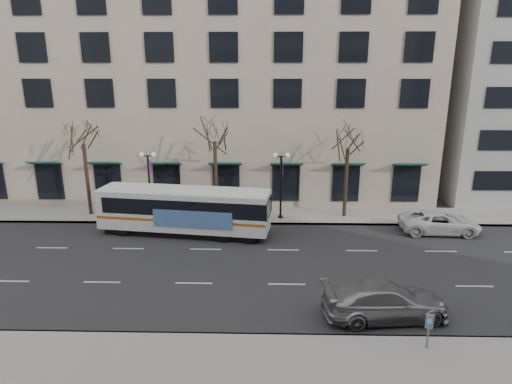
{
  "coord_description": "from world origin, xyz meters",
  "views": [
    {
      "loc": [
        3.83,
        -23.07,
        10.96
      ],
      "look_at": [
        3.26,
        1.76,
        4.0
      ],
      "focal_mm": 30.0,
      "sensor_mm": 36.0,
      "label": 1
    }
  ],
  "objects_px": {
    "tree_far_right": "(349,136)",
    "lamp_post_right": "(281,183)",
    "tree_far_mid": "(214,129)",
    "pay_station": "(429,324)",
    "city_bus": "(185,210)",
    "tree_far_left": "(82,131)",
    "white_pickup": "(439,222)",
    "lamp_post_left": "(149,182)",
    "silver_car": "(385,301)"
  },
  "relations": [
    {
      "from": "tree_far_mid",
      "to": "pay_station",
      "type": "xyz_separation_m",
      "value": [
        10.44,
        -16.64,
        -5.68
      ]
    },
    {
      "from": "tree_far_left",
      "to": "tree_far_mid",
      "type": "xyz_separation_m",
      "value": [
        10.0,
        0.0,
        0.21
      ]
    },
    {
      "from": "tree_far_left",
      "to": "tree_far_right",
      "type": "relative_size",
      "value": 1.03
    },
    {
      "from": "lamp_post_left",
      "to": "silver_car",
      "type": "xyz_separation_m",
      "value": [
        14.37,
        -13.57,
        -2.11
      ]
    },
    {
      "from": "silver_car",
      "to": "white_pickup",
      "type": "xyz_separation_m",
      "value": [
        6.76,
        11.05,
        -0.07
      ]
    },
    {
      "from": "lamp_post_left",
      "to": "white_pickup",
      "type": "height_order",
      "value": "lamp_post_left"
    },
    {
      "from": "lamp_post_right",
      "to": "city_bus",
      "type": "bearing_deg",
      "value": -155.25
    },
    {
      "from": "tree_far_left",
      "to": "lamp_post_right",
      "type": "xyz_separation_m",
      "value": [
        15.01,
        -0.6,
        -3.75
      ]
    },
    {
      "from": "pay_station",
      "to": "tree_far_left",
      "type": "bearing_deg",
      "value": 164.83
    },
    {
      "from": "white_pickup",
      "to": "lamp_post_left",
      "type": "bearing_deg",
      "value": 85.48
    },
    {
      "from": "tree_far_left",
      "to": "white_pickup",
      "type": "distance_m",
      "value": 26.99
    },
    {
      "from": "tree_far_mid",
      "to": "white_pickup",
      "type": "bearing_deg",
      "value": -10.95
    },
    {
      "from": "lamp_post_right",
      "to": "tree_far_left",
      "type": "bearing_deg",
      "value": 177.71
    },
    {
      "from": "lamp_post_left",
      "to": "white_pickup",
      "type": "xyz_separation_m",
      "value": [
        21.13,
        -2.52,
        -2.18
      ]
    },
    {
      "from": "tree_far_left",
      "to": "tree_far_mid",
      "type": "bearing_deg",
      "value": 0.0
    },
    {
      "from": "tree_far_right",
      "to": "lamp_post_right",
      "type": "relative_size",
      "value": 1.55
    },
    {
      "from": "tree_far_mid",
      "to": "city_bus",
      "type": "bearing_deg",
      "value": -115.13
    },
    {
      "from": "lamp_post_right",
      "to": "city_bus",
      "type": "xyz_separation_m",
      "value": [
        -6.75,
        -3.11,
        -1.17
      ]
    },
    {
      "from": "tree_far_right",
      "to": "silver_car",
      "type": "bearing_deg",
      "value": -92.52
    },
    {
      "from": "lamp_post_right",
      "to": "tree_far_right",
      "type": "bearing_deg",
      "value": 6.85
    },
    {
      "from": "lamp_post_right",
      "to": "pay_station",
      "type": "xyz_separation_m",
      "value": [
        5.44,
        -16.04,
        -1.72
      ]
    },
    {
      "from": "silver_car",
      "to": "pay_station",
      "type": "xyz_separation_m",
      "value": [
        1.07,
        -2.47,
        0.39
      ]
    },
    {
      "from": "lamp_post_right",
      "to": "silver_car",
      "type": "relative_size",
      "value": 0.9
    },
    {
      "from": "lamp_post_left",
      "to": "pay_station",
      "type": "height_order",
      "value": "lamp_post_left"
    },
    {
      "from": "tree_far_right",
      "to": "pay_station",
      "type": "distance_m",
      "value": 17.44
    },
    {
      "from": "tree_far_right",
      "to": "lamp_post_right",
      "type": "distance_m",
      "value": 6.11
    },
    {
      "from": "silver_car",
      "to": "white_pickup",
      "type": "distance_m",
      "value": 12.96
    },
    {
      "from": "city_bus",
      "to": "tree_far_left",
      "type": "bearing_deg",
      "value": 163.66
    },
    {
      "from": "tree_far_left",
      "to": "city_bus",
      "type": "xyz_separation_m",
      "value": [
        8.26,
        -3.71,
        -4.93
      ]
    },
    {
      "from": "tree_far_left",
      "to": "white_pickup",
      "type": "relative_size",
      "value": 1.52
    },
    {
      "from": "tree_far_right",
      "to": "lamp_post_right",
      "type": "height_order",
      "value": "tree_far_right"
    },
    {
      "from": "silver_car",
      "to": "tree_far_right",
      "type": "bearing_deg",
      "value": -8.74
    },
    {
      "from": "tree_far_left",
      "to": "tree_far_right",
      "type": "distance_m",
      "value": 20.0
    },
    {
      "from": "tree_far_mid",
      "to": "city_bus",
      "type": "xyz_separation_m",
      "value": [
        -1.74,
        -3.71,
        -5.14
      ]
    },
    {
      "from": "tree_far_mid",
      "to": "lamp_post_right",
      "type": "bearing_deg",
      "value": -6.83
    },
    {
      "from": "tree_far_mid",
      "to": "lamp_post_right",
      "type": "distance_m",
      "value": 6.41
    },
    {
      "from": "city_bus",
      "to": "pay_station",
      "type": "height_order",
      "value": "city_bus"
    },
    {
      "from": "lamp_post_left",
      "to": "tree_far_left",
      "type": "bearing_deg",
      "value": 173.17
    },
    {
      "from": "tree_far_left",
      "to": "city_bus",
      "type": "height_order",
      "value": "tree_far_left"
    },
    {
      "from": "tree_far_mid",
      "to": "tree_far_right",
      "type": "xyz_separation_m",
      "value": [
        10.0,
        -0.0,
        -0.48
      ]
    },
    {
      "from": "lamp_post_right",
      "to": "white_pickup",
      "type": "height_order",
      "value": "lamp_post_right"
    },
    {
      "from": "tree_far_left",
      "to": "silver_car",
      "type": "bearing_deg",
      "value": -36.18
    },
    {
      "from": "tree_far_mid",
      "to": "city_bus",
      "type": "relative_size",
      "value": 0.7
    },
    {
      "from": "tree_far_right",
      "to": "white_pickup",
      "type": "bearing_deg",
      "value": -26.96
    },
    {
      "from": "lamp_post_left",
      "to": "white_pickup",
      "type": "bearing_deg",
      "value": -6.81
    },
    {
      "from": "tree_far_right",
      "to": "lamp_post_left",
      "type": "bearing_deg",
      "value": -177.71
    },
    {
      "from": "city_bus",
      "to": "silver_car",
      "type": "height_order",
      "value": "city_bus"
    },
    {
      "from": "tree_far_mid",
      "to": "white_pickup",
      "type": "distance_m",
      "value": 17.55
    },
    {
      "from": "silver_car",
      "to": "pay_station",
      "type": "relative_size",
      "value": 3.89
    },
    {
      "from": "lamp_post_left",
      "to": "tree_far_mid",
      "type": "bearing_deg",
      "value": 6.85
    }
  ]
}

